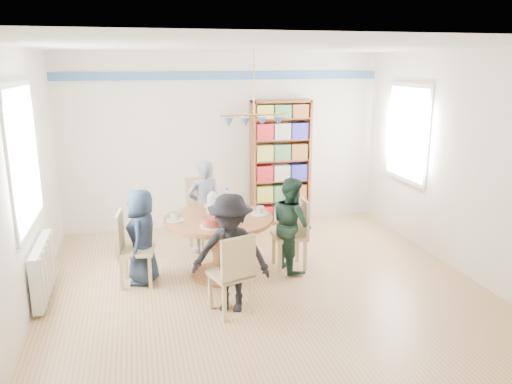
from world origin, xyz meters
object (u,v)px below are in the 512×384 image
object	(u,v)px
person_right	(292,224)
dining_table	(219,233)
person_near	(231,253)
bookshelf	(280,164)
radiator	(43,269)
chair_far	(204,209)
chair_left	(130,245)
person_far	(205,207)
person_left	(142,237)
chair_right	(295,230)
chair_near	(234,271)

from	to	relation	value
person_right	dining_table	bearing A→B (deg)	80.63
person_near	bookshelf	bearing A→B (deg)	85.80
dining_table	bookshelf	distance (m)	2.34
dining_table	bookshelf	size ratio (longest dim) A/B	0.66
radiator	chair_far	size ratio (longest dim) A/B	0.99
chair_far	bookshelf	size ratio (longest dim) A/B	0.51
chair_far	bookshelf	world-z (taller)	bookshelf
chair_left	person_right	world-z (taller)	person_right
radiator	chair_left	distance (m)	0.95
person_far	dining_table	bearing A→B (deg)	80.61
radiator	dining_table	world-z (taller)	dining_table
person_right	person_near	distance (m)	1.29
person_right	bookshelf	world-z (taller)	bookshelf
dining_table	radiator	bearing A→B (deg)	-175.27
radiator	bookshelf	bearing A→B (deg)	31.76
person_far	person_near	world-z (taller)	person_far
chair_left	person_left	distance (m)	0.17
chair_right	person_left	bearing A→B (deg)	179.83
person_right	person_near	size ratio (longest dim) A/B	0.94
person_right	person_near	xyz separation A→B (m)	(-0.94, -0.88, 0.04)
chair_far	person_near	xyz separation A→B (m)	(0.00, -1.95, 0.08)
chair_far	chair_left	bearing A→B (deg)	-133.91
person_left	bookshelf	size ratio (longest dim) A/B	0.57
chair_left	person_right	xyz separation A→B (m)	(1.96, -0.01, 0.10)
person_left	person_far	distance (m)	1.18
dining_table	person_near	distance (m)	0.89
dining_table	person_near	xyz separation A→B (m)	(-0.03, -0.88, 0.07)
chair_near	bookshelf	distance (m)	3.20
chair_near	bookshelf	xyz separation A→B (m)	(1.34, 2.87, 0.49)
person_left	chair_left	bearing A→B (deg)	-63.46
bookshelf	chair_left	bearing A→B (deg)	-141.72
chair_right	chair_near	size ratio (longest dim) A/B	1.03
radiator	person_near	xyz separation A→B (m)	(1.95, -0.72, 0.28)
radiator	chair_right	distance (m)	2.96
person_left	person_near	bearing A→B (deg)	54.79
chair_right	person_right	distance (m)	0.12
chair_left	person_near	distance (m)	1.36
chair_near	chair_far	bearing A→B (deg)	90.34
radiator	person_right	xyz separation A→B (m)	(2.89, 0.16, 0.24)
dining_table	person_far	size ratio (longest dim) A/B	1.01
chair_right	person_far	world-z (taller)	person_far
person_near	person_far	bearing A→B (deg)	112.67
person_left	person_right	xyz separation A→B (m)	(1.82, -0.05, 0.03)
chair_far	chair_near	bearing A→B (deg)	-89.66
radiator	bookshelf	distance (m)	3.93
chair_near	radiator	bearing A→B (deg)	157.08
chair_left	person_left	xyz separation A→B (m)	(0.14, 0.04, 0.08)
chair_right	radiator	bearing A→B (deg)	-176.07
chair_left	chair_far	world-z (taller)	chair_far
dining_table	person_right	distance (m)	0.92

